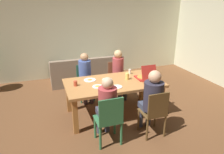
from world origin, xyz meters
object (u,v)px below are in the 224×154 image
chair_1 (155,112)px  chair_0 (85,81)px  plate_1 (90,80)px  person_0 (85,74)px  plate_3 (98,86)px  person_2 (107,104)px  drinking_glass_2 (130,71)px  chair_2 (109,119)px  plate_2 (117,87)px  drinking_glass_1 (127,76)px  dining_table (114,86)px  couch (86,73)px  drinking_glass_0 (75,83)px  chair_3 (117,76)px  person_1 (152,97)px  person_3 (119,71)px  pizza_box_0 (145,77)px  plate_0 (107,79)px

chair_1 → chair_0: bearing=112.8°
chair_0 → plate_1: (-0.04, -0.76, 0.30)m
person_0 → plate_3: 1.03m
person_2 → plate_3: (0.03, 0.68, 0.06)m
plate_3 → drinking_glass_2: 1.05m
chair_2 → plate_2: 0.83m
drinking_glass_1 → drinking_glass_2: size_ratio=1.28×
plate_2 → dining_table: bearing=84.8°
drinking_glass_1 → chair_0: bearing=127.6°
drinking_glass_2 → couch: (-0.66, 1.79, -0.54)m
person_2 → chair_1: bearing=-12.1°
drinking_glass_0 → chair_2: bearing=-69.3°
person_2 → drinking_glass_1: bearing=49.3°
plate_3 → drinking_glass_0: drinking_glass_0 is taller
plate_2 → drinking_glass_2: (0.56, 0.64, 0.05)m
chair_3 → drinking_glass_0: size_ratio=8.47×
drinking_glass_0 → plate_2: bearing=-23.4°
couch → chair_1: bearing=-79.9°
person_1 → plate_2: size_ratio=6.08×
chair_1 → plate_1: (-0.89, 1.27, 0.26)m
person_0 → couch: (0.29, 1.27, -0.43)m
person_0 → chair_3: bearing=5.3°
person_2 → person_3: 1.84m
pizza_box_0 → plate_0: 0.83m
person_1 → plate_3: size_ratio=5.89×
person_3 → drinking_glass_1: 0.78m
person_0 → chair_3: 0.88m
dining_table → plate_1: (-0.45, 0.26, 0.10)m
drinking_glass_2 → person_1: bearing=-94.7°
person_3 → plate_2: 1.19m
person_1 → plate_1: size_ratio=4.89×
plate_0 → plate_2: (0.06, -0.45, -0.00)m
drinking_glass_1 → couch: bearing=102.3°
drinking_glass_2 → couch: bearing=110.3°
dining_table → person_2: bearing=-116.8°
person_2 → person_3: person_3 is taller
chair_1 → plate_3: size_ratio=4.25×
person_3 → plate_2: person_3 is taller
dining_table → chair_2: bearing=-113.4°
chair_2 → plate_1: (-0.04, 1.22, 0.27)m
chair_3 → pizza_box_0: (0.27, -1.02, 0.31)m
person_0 → drinking_glass_0: size_ratio=11.57×
person_2 → plate_2: size_ratio=5.91×
chair_0 → pizza_box_0: (1.12, -1.07, 0.34)m
chair_3 → pizza_box_0: bearing=-74.9°
person_3 → drinking_glass_2: person_3 is taller
person_1 → pizza_box_0: 0.87m
plate_0 → plate_1: same height
person_0 → person_1: bearing=-64.2°
plate_0 → chair_1: bearing=-66.0°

